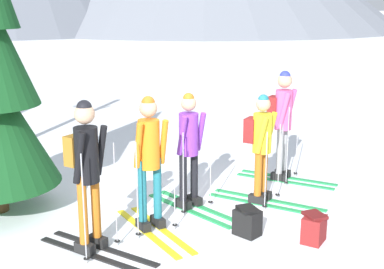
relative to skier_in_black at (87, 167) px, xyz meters
name	(u,v)px	position (x,y,z in m)	size (l,w,h in m)	color
ground_plane	(190,211)	(1.57, 0.70, -1.07)	(400.00, 400.00, 0.00)	white
skier_in_black	(87,167)	(0.00, 0.00, 0.00)	(1.23, 1.53, 1.86)	black
skier_in_orange	(150,157)	(0.87, 0.32, -0.07)	(0.62, 1.74, 1.80)	yellow
skier_in_purple	(189,146)	(1.62, 0.85, -0.14)	(0.92, 1.70, 1.71)	green
skier_in_yellow	(261,143)	(2.69, 0.67, -0.15)	(1.38, 1.58, 1.65)	green
skier_in_pink	(283,118)	(3.52, 1.46, 0.00)	(1.34, 1.48, 1.87)	green
backpack_on_snow_front	(314,228)	(2.66, -0.79, -0.88)	(0.40, 0.39, 0.38)	maroon
backpack_on_snow_beside	(247,221)	(1.98, -0.31, -0.88)	(0.35, 0.39, 0.38)	black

